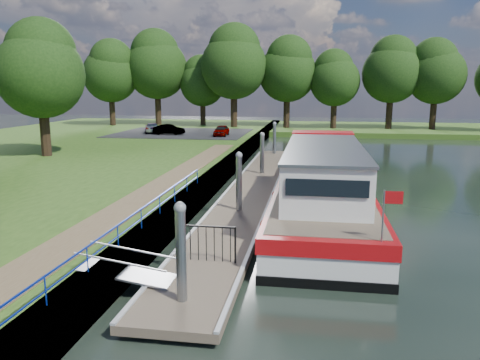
% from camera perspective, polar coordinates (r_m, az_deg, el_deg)
% --- Properties ---
extents(ground, '(160.00, 160.00, 0.00)m').
position_cam_1_polar(ground, '(12.82, -6.38, -15.01)').
color(ground, black).
rests_on(ground, ground).
extents(bank_edge, '(1.10, 90.00, 0.78)m').
position_cam_1_polar(bank_edge, '(27.20, -3.25, 0.04)').
color(bank_edge, '#473D2D').
rests_on(bank_edge, ground).
extents(far_bank, '(60.00, 18.00, 0.60)m').
position_cam_1_polar(far_bank, '(63.91, 17.04, 5.93)').
color(far_bank, '#2C4E16').
rests_on(far_bank, ground).
extents(footpath, '(1.60, 40.00, 0.05)m').
position_cam_1_polar(footpath, '(21.07, -12.25, -2.35)').
color(footpath, brown).
rests_on(footpath, riverbank).
extents(carpark, '(14.00, 12.00, 0.06)m').
position_cam_1_polar(carpark, '(51.30, -7.07, 5.71)').
color(carpark, black).
rests_on(carpark, riverbank).
extents(blue_fence, '(0.04, 18.04, 0.72)m').
position_cam_1_polar(blue_fence, '(15.86, -13.25, -4.97)').
color(blue_fence, '#0C2DBF').
rests_on(blue_fence, riverbank).
extents(pontoon, '(2.50, 30.00, 0.56)m').
position_cam_1_polar(pontoon, '(24.88, 1.52, -1.48)').
color(pontoon, brown).
rests_on(pontoon, ground).
extents(mooring_piles, '(0.30, 27.30, 3.55)m').
position_cam_1_polar(mooring_piles, '(24.66, 1.54, 1.00)').
color(mooring_piles, gray).
rests_on(mooring_piles, ground).
extents(gangway, '(2.58, 1.00, 0.92)m').
position_cam_1_polar(gangway, '(13.57, -13.56, -10.86)').
color(gangway, '#A5A8AD').
rests_on(gangway, ground).
extents(gate_panel, '(1.85, 0.05, 1.15)m').
position_cam_1_polar(gate_panel, '(14.36, -4.15, -7.09)').
color(gate_panel, black).
rests_on(gate_panel, ground).
extents(barge, '(4.36, 21.15, 4.78)m').
position_cam_1_polar(barge, '(23.49, 9.93, -0.15)').
color(barge, black).
rests_on(barge, ground).
extents(horizon_trees, '(54.38, 10.03, 12.87)m').
position_cam_1_polar(horizon_trees, '(59.98, 4.58, 13.38)').
color(horizon_trees, '#332316').
rests_on(horizon_trees, ground).
extents(bank_tree_a, '(6.12, 6.12, 9.72)m').
position_cam_1_polar(bank_tree_a, '(36.59, -23.12, 12.49)').
color(bank_tree_a, '#332316').
rests_on(bank_tree_a, riverbank).
extents(car_a, '(1.33, 3.20, 1.08)m').
position_cam_1_polar(car_a, '(47.59, -2.27, 6.06)').
color(car_a, '#999999').
rests_on(car_a, carpark).
extents(car_b, '(3.28, 1.32, 1.06)m').
position_cam_1_polar(car_b, '(49.38, -8.66, 6.11)').
color(car_b, '#999999').
rests_on(car_b, carpark).
extents(car_c, '(2.49, 3.93, 1.06)m').
position_cam_1_polar(car_c, '(51.61, -10.65, 6.26)').
color(car_c, '#999999').
rests_on(car_c, carpark).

